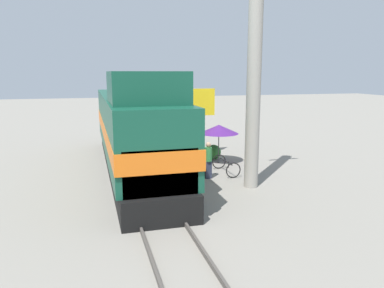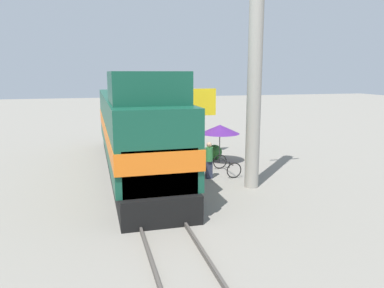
% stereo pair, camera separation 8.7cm
% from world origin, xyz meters
% --- Properties ---
extents(ground_plane, '(120.00, 120.00, 0.00)m').
position_xyz_m(ground_plane, '(0.00, 0.00, 0.00)').
color(ground_plane, gray).
extents(rail_near, '(0.08, 36.01, 0.15)m').
position_xyz_m(rail_near, '(-0.72, 0.00, 0.07)').
color(rail_near, '#4C4742').
rests_on(rail_near, ground_plane).
extents(rail_far, '(0.08, 36.01, 0.15)m').
position_xyz_m(rail_far, '(0.72, 0.00, 0.07)').
color(rail_far, '#4C4742').
rests_on(rail_far, ground_plane).
extents(locomotive, '(2.91, 15.30, 4.91)m').
position_xyz_m(locomotive, '(0.00, 1.75, 2.04)').
color(locomotive, black).
rests_on(locomotive, ground_plane).
extents(utility_pole, '(1.80, 0.60, 11.89)m').
position_xyz_m(utility_pole, '(4.52, -1.97, 5.97)').
color(utility_pole, '#9E998E').
rests_on(utility_pole, ground_plane).
extents(vendor_umbrella, '(2.14, 2.14, 2.11)m').
position_xyz_m(vendor_umbrella, '(4.63, 2.54, 1.86)').
color(vendor_umbrella, '#4C4C4C').
rests_on(vendor_umbrella, ground_plane).
extents(billboard_sign, '(2.02, 0.12, 3.95)m').
position_xyz_m(billboard_sign, '(4.15, 4.86, 2.93)').
color(billboard_sign, '#595959').
rests_on(billboard_sign, ground_plane).
extents(shrub_cluster, '(0.84, 0.84, 0.84)m').
position_xyz_m(shrub_cluster, '(4.64, 3.42, 0.42)').
color(shrub_cluster, '#2D722D').
rests_on(shrub_cluster, ground_plane).
extents(person_bystander, '(0.34, 0.34, 1.72)m').
position_xyz_m(person_bystander, '(3.14, -0.24, 0.93)').
color(person_bystander, '#2D3347').
rests_on(person_bystander, ground_plane).
extents(bicycle, '(0.81, 1.89, 0.74)m').
position_xyz_m(bicycle, '(4.26, 0.39, 0.38)').
color(bicycle, black).
rests_on(bicycle, ground_plane).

